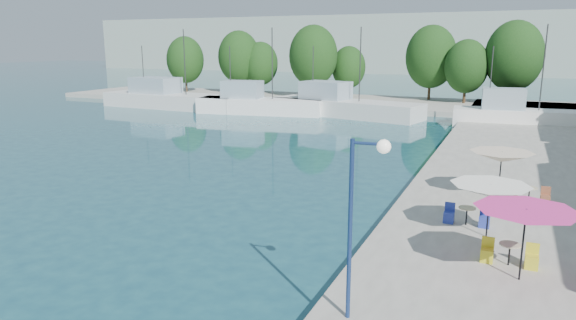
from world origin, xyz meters
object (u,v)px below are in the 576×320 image
at_px(trawler_01, 171,99).
at_px(trawler_02, 257,105).
at_px(trawler_04, 520,117).
at_px(street_lamp, 363,197).
at_px(umbrella_pink, 526,217).
at_px(umbrella_cream, 502,157).
at_px(umbrella_white, 490,191).
at_px(trawler_03, 342,106).

distance_m(trawler_01, trawler_02, 12.82).
bearing_deg(trawler_04, street_lamp, -100.06).
bearing_deg(umbrella_pink, trawler_02, 127.51).
distance_m(umbrella_pink, umbrella_cream, 9.30).
relative_size(trawler_04, umbrella_cream, 4.40).
bearing_deg(umbrella_white, umbrella_pink, -71.88).
bearing_deg(umbrella_cream, umbrella_pink, -84.14).
xyz_separation_m(umbrella_pink, umbrella_cream, (-0.95, 9.25, -0.03)).
relative_size(trawler_02, trawler_04, 1.15).
relative_size(umbrella_white, umbrella_cream, 1.01).
distance_m(trawler_02, trawler_03, 9.85).
height_order(trawler_03, umbrella_white, trawler_03).
bearing_deg(umbrella_white, trawler_03, 116.19).
xyz_separation_m(trawler_03, street_lamp, (14.50, -43.25, 3.02)).
xyz_separation_m(trawler_02, umbrella_cream, (27.15, -27.35, 1.61)).
distance_m(trawler_02, umbrella_cream, 38.58).
bearing_deg(umbrella_cream, trawler_04, 88.05).
relative_size(trawler_03, umbrella_pink, 5.71).
xyz_separation_m(trawler_02, street_lamp, (24.09, -41.02, 3.02)).
distance_m(trawler_04, umbrella_white, 33.87).
distance_m(umbrella_cream, street_lamp, 14.07).
relative_size(trawler_01, trawler_04, 1.50).
bearing_deg(trawler_01, trawler_04, 3.28).
height_order(trawler_02, umbrella_pink, trawler_02).
relative_size(trawler_02, trawler_03, 0.83).
xyz_separation_m(umbrella_white, street_lamp, (-2.83, -8.00, 1.62)).
distance_m(trawler_04, umbrella_pink, 37.45).
bearing_deg(street_lamp, umbrella_white, 66.78).
xyz_separation_m(trawler_03, umbrella_cream, (17.56, -29.59, 1.61)).
distance_m(trawler_03, umbrella_cream, 34.45).
height_order(umbrella_pink, umbrella_cream, umbrella_pink).
distance_m(trawler_03, trawler_04, 18.58).
height_order(trawler_04, umbrella_white, trawler_04).
relative_size(trawler_02, umbrella_white, 4.99).
height_order(trawler_02, street_lamp, trawler_02).
xyz_separation_m(trawler_01, umbrella_cream, (39.95, -28.07, 1.61)).
xyz_separation_m(trawler_03, trawler_04, (18.52, -1.43, 0.00)).
bearing_deg(trawler_01, trawler_02, -0.05).
height_order(trawler_01, umbrella_cream, trawler_01).
relative_size(trawler_03, umbrella_white, 5.98).
relative_size(trawler_01, umbrella_cream, 6.60).
relative_size(trawler_04, umbrella_pink, 4.14).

